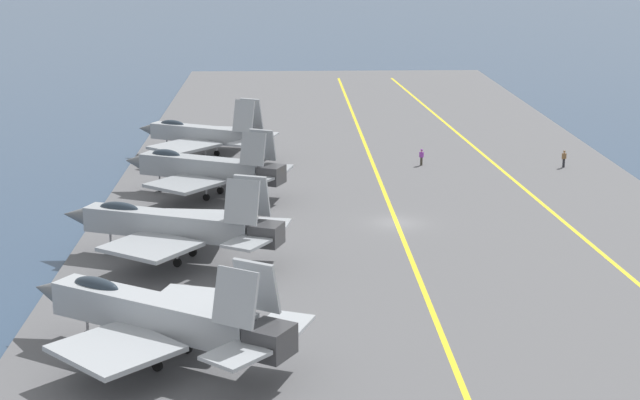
{
  "coord_description": "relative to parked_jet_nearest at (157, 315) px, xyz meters",
  "views": [
    {
      "loc": [
        -74.78,
        8.97,
        22.51
      ],
      "look_at": [
        -2.01,
        6.21,
        2.9
      ],
      "focal_mm": 55.0,
      "sensor_mm": 36.0,
      "label": 1
    }
  ],
  "objects": [
    {
      "name": "deck_stripe_foul_line",
      "position": [
        25.44,
        -29.31,
        -2.51
      ],
      "size": [
        165.5,
        10.09,
        0.01
      ],
      "primitive_type": "cube",
      "rotation": [
        0.0,
        0.0,
        0.06
      ],
      "color": "yellow",
      "rests_on": "carrier_deck"
    },
    {
      "name": "crew_brown_vest",
      "position": [
        44.27,
        -34.63,
        -1.57
      ],
      "size": [
        0.41,
        0.46,
        1.73
      ],
      "color": "#232328",
      "rests_on": "carrier_deck"
    },
    {
      "name": "ground_plane",
      "position": [
        25.44,
        -15.87,
        -2.92
      ],
      "size": [
        2000.0,
        2000.0,
        0.0
      ],
      "primitive_type": "plane",
      "color": "#2D425B"
    },
    {
      "name": "deck_stripe_centerline",
      "position": [
        25.44,
        -15.87,
        -2.51
      ],
      "size": [
        165.77,
        0.36,
        0.01
      ],
      "primitive_type": "cube",
      "color": "yellow",
      "rests_on": "carrier_deck"
    },
    {
      "name": "carrier_deck",
      "position": [
        25.44,
        -15.87,
        -2.72
      ],
      "size": [
        184.19,
        48.88,
        0.4
      ],
      "primitive_type": "cube",
      "color": "#565659",
      "rests_on": "ground"
    },
    {
      "name": "parked_jet_fourth",
      "position": [
        50.03,
        1.22,
        -0.08
      ],
      "size": [
        13.99,
        15.26,
        6.45
      ],
      "color": "#93999E",
      "rests_on": "carrier_deck"
    },
    {
      "name": "crew_purple_vest",
      "position": [
        45.67,
        -20.65,
        -1.6
      ],
      "size": [
        0.42,
        0.46,
        1.67
      ],
      "color": "#383328",
      "rests_on": "carrier_deck"
    },
    {
      "name": "parked_jet_second",
      "position": [
        16.72,
        0.93,
        0.09
      ],
      "size": [
        12.64,
        16.9,
        6.48
      ],
      "color": "#93999E",
      "rests_on": "carrier_deck"
    },
    {
      "name": "parked_jet_nearest",
      "position": [
        0.0,
        0.0,
        0.0
      ],
      "size": [
        13.46,
        16.53,
        6.31
      ],
      "color": "#9EA3A8",
      "rests_on": "carrier_deck"
    },
    {
      "name": "parked_jet_third",
      "position": [
        34.35,
        0.09,
        0.02
      ],
      "size": [
        12.96,
        15.56,
        6.26
      ],
      "color": "gray",
      "rests_on": "carrier_deck"
    }
  ]
}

